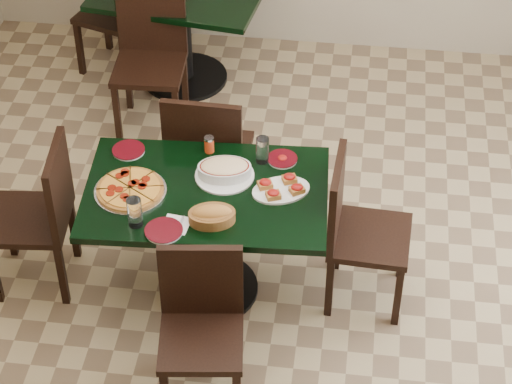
# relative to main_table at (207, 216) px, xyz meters

# --- Properties ---
(floor) EXTENTS (5.50, 5.50, 0.00)m
(floor) POSITION_rel_main_table_xyz_m (0.39, -0.05, -0.57)
(floor) COLOR #927D54
(floor) RESTS_ON ground
(main_table) EXTENTS (1.32, 0.89, 0.75)m
(main_table) POSITION_rel_main_table_xyz_m (0.00, 0.00, 0.00)
(main_table) COLOR black
(main_table) RESTS_ON floor
(back_table) EXTENTS (1.23, 0.97, 0.75)m
(back_table) POSITION_rel_main_table_xyz_m (-0.53, 2.08, -0.04)
(back_table) COLOR black
(back_table) RESTS_ON floor
(chair_far) EXTENTS (0.47, 0.47, 0.97)m
(chair_far) POSITION_rel_main_table_xyz_m (-0.10, 0.57, -0.02)
(chair_far) COLOR black
(chair_far) RESTS_ON floor
(chair_near) EXTENTS (0.46, 0.46, 0.88)m
(chair_near) POSITION_rel_main_table_xyz_m (0.08, -0.66, -0.08)
(chair_near) COLOR black
(chair_near) RESTS_ON floor
(chair_right) EXTENTS (0.45, 0.45, 0.93)m
(chair_right) POSITION_rel_main_table_xyz_m (0.79, 0.08, -0.05)
(chair_right) COLOR black
(chair_right) RESTS_ON floor
(chair_left) EXTENTS (0.48, 0.48, 0.94)m
(chair_left) POSITION_rel_main_table_xyz_m (-0.91, -0.02, -0.04)
(chair_left) COLOR black
(chair_left) RESTS_ON floor
(back_chair_near) EXTENTS (0.48, 0.48, 0.98)m
(back_chair_near) POSITION_rel_main_table_xyz_m (-0.64, 1.58, -0.02)
(back_chair_near) COLOR black
(back_chair_near) RESTS_ON floor
(back_chair_left) EXTENTS (0.55, 0.55, 0.93)m
(back_chair_left) POSITION_rel_main_table_xyz_m (-0.97, 2.15, -0.05)
(back_chair_left) COLOR black
(back_chair_left) RESTS_ON floor
(pepperoni_pizza) EXTENTS (0.38, 0.38, 0.04)m
(pepperoni_pizza) POSITION_rel_main_table_xyz_m (-0.39, -0.06, 0.20)
(pepperoni_pizza) COLOR silver
(pepperoni_pizza) RESTS_ON main_table
(lasagna_casserole) EXTENTS (0.32, 0.32, 0.09)m
(lasagna_casserole) POSITION_rel_main_table_xyz_m (0.08, 0.13, 0.23)
(lasagna_casserole) COLOR silver
(lasagna_casserole) RESTS_ON main_table
(bread_basket) EXTENTS (0.27, 0.21, 0.10)m
(bread_basket) POSITION_rel_main_table_xyz_m (0.07, -0.23, 0.22)
(bread_basket) COLOR brown
(bread_basket) RESTS_ON main_table
(bruschetta_platter) EXTENTS (0.37, 0.32, 0.05)m
(bruschetta_platter) POSITION_rel_main_table_xyz_m (0.39, 0.04, 0.21)
(bruschetta_platter) COLOR silver
(bruschetta_platter) RESTS_ON main_table
(side_plate_near) EXTENTS (0.19, 0.19, 0.02)m
(side_plate_near) POSITION_rel_main_table_xyz_m (-0.16, -0.34, 0.19)
(side_plate_near) COLOR silver
(side_plate_near) RESTS_ON main_table
(side_plate_far_r) EXTENTS (0.16, 0.16, 0.03)m
(side_plate_far_r) POSITION_rel_main_table_xyz_m (0.37, 0.30, 0.19)
(side_plate_far_r) COLOR silver
(side_plate_far_r) RESTS_ON main_table
(side_plate_far_l) EXTENTS (0.18, 0.18, 0.02)m
(side_plate_far_l) POSITION_rel_main_table_xyz_m (-0.47, 0.27, 0.19)
(side_plate_far_l) COLOR silver
(side_plate_far_l) RESTS_ON main_table
(napkin_setting) EXTENTS (0.15, 0.15, 0.01)m
(napkin_setting) POSITION_rel_main_table_xyz_m (-0.10, -0.28, 0.18)
(napkin_setting) COLOR white
(napkin_setting) RESTS_ON main_table
(water_glass_a) EXTENTS (0.07, 0.07, 0.15)m
(water_glass_a) POSITION_rel_main_table_xyz_m (0.26, 0.28, 0.26)
(water_glass_a) COLOR white
(water_glass_a) RESTS_ON main_table
(water_glass_b) EXTENTS (0.08, 0.08, 0.16)m
(water_glass_b) POSITION_rel_main_table_xyz_m (-0.31, -0.30, 0.26)
(water_glass_b) COLOR white
(water_glass_b) RESTS_ON main_table
(pepper_shaker) EXTENTS (0.06, 0.06, 0.09)m
(pepper_shaker) POSITION_rel_main_table_xyz_m (-0.04, 0.33, 0.23)
(pepper_shaker) COLOR red
(pepper_shaker) RESTS_ON main_table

